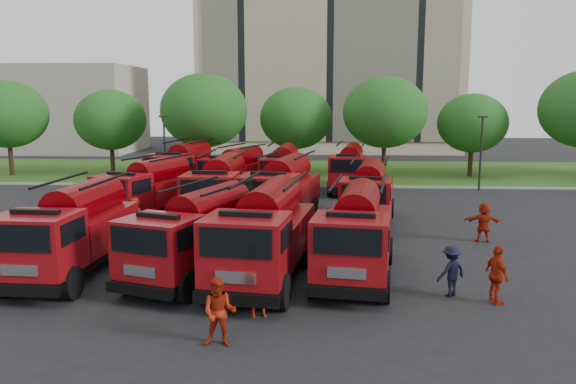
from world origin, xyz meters
The scene contains 31 objects.
ground centered at (0.00, 0.00, 0.00)m, with size 140.00×140.00×0.00m, color black.
lawn centered at (0.00, 26.00, 0.06)m, with size 70.00×16.00×0.12m, color #284B14.
curb centered at (0.00, 17.90, 0.07)m, with size 70.00×0.30×0.14m, color gray.
apartment_building centered at (2.00, 47.94, 12.50)m, with size 30.00×14.18×25.00m.
side_building centered at (-30.00, 44.00, 5.00)m, with size 18.00×12.00×10.00m, color gray.
tree_0 centered at (-24.00, 22.00, 5.02)m, with size 6.30×6.30×7.70m.
tree_1 centered at (-16.00, 23.00, 4.55)m, with size 5.71×5.71×6.98m.
tree_2 centered at (-8.00, 21.50, 5.35)m, with size 6.72×6.72×8.22m.
tree_3 centered at (-1.00, 24.00, 4.68)m, with size 5.88×5.88×7.19m.
tree_4 centered at (6.00, 22.50, 5.22)m, with size 6.55×6.55×8.01m.
tree_5 centered at (13.00, 23.50, 4.35)m, with size 5.46×5.46×6.68m.
lamp_post_0 centered at (-10.00, 17.20, 2.90)m, with size 0.60×0.25×5.11m.
lamp_post_1 centered at (12.00, 17.20, 2.90)m, with size 0.60×0.25×5.11m.
fire_truck_0 centered at (-7.92, -2.63, 1.62)m, with size 2.82×7.16×3.21m.
fire_truck_1 centered at (-3.41, -2.68, 1.55)m, with size 4.34×7.14×3.08m.
fire_truck_2 centered at (-0.95, -2.99, 1.67)m, with size 3.46×7.56×3.32m.
fire_truck_3 centered at (2.26, -2.37, 1.59)m, with size 3.33×7.19×3.15m.
fire_truck_4 centered at (-8.06, 6.94, 1.56)m, with size 4.25×7.19×3.10m.
fire_truck_5 centered at (-4.11, 6.29, 1.68)m, with size 2.85×7.42×3.35m.
fire_truck_6 centered at (-0.92, 5.88, 1.69)m, with size 3.91×7.73×3.36m.
fire_truck_7 centered at (3.43, 6.25, 1.55)m, with size 3.31×7.03×3.07m.
fire_truck_8 centered at (-8.13, 15.11, 1.68)m, with size 3.63×7.64×3.34m.
fire_truck_9 centered at (-4.65, 15.28, 1.51)m, with size 4.25×6.98×3.01m.
fire_truck_10 centered at (-1.40, 14.60, 1.62)m, with size 2.82×7.17×3.22m.
fire_truck_11 centered at (3.05, 16.48, 1.56)m, with size 3.18×7.06×3.11m.
firefighter_0 centered at (-0.78, -6.30, 0.00)m, with size 0.65×0.48×1.79m, color #991E0B.
firefighter_1 centered at (-1.58, -8.33, 0.00)m, with size 0.89×0.49×1.83m, color #991E0B.
firefighter_2 centered at (6.45, -4.87, 0.00)m, with size 1.09×0.62×1.86m, color #991E0B.
firefighter_3 centered at (5.21, -4.21, 0.00)m, with size 1.08×0.56×1.67m, color black.
firefighter_4 centered at (-7.69, 3.52, 0.00)m, with size 0.84×0.55×1.72m, color #991E0B.
firefighter_5 centered at (8.24, 2.89, 0.00)m, with size 1.65×0.71×1.77m, color #991E0B.
Camera 1 is at (0.94, -21.84, 6.33)m, focal length 35.00 mm.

